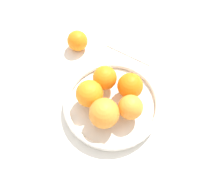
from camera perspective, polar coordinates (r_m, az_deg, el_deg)
ground_plane at (r=0.66m, az=-0.00°, el=-3.03°), size 4.00×4.00×0.00m
fruit_bowl at (r=0.64m, az=-0.00°, el=-2.32°), size 0.28×0.28×0.04m
orange_pile at (r=0.59m, az=-0.35°, el=-0.34°), size 0.18×0.19×0.08m
stray_orange at (r=0.77m, az=-9.00°, el=13.80°), size 0.07×0.07×0.07m
napkin_folded at (r=0.81m, az=7.12°, el=14.25°), size 0.20×0.20×0.01m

